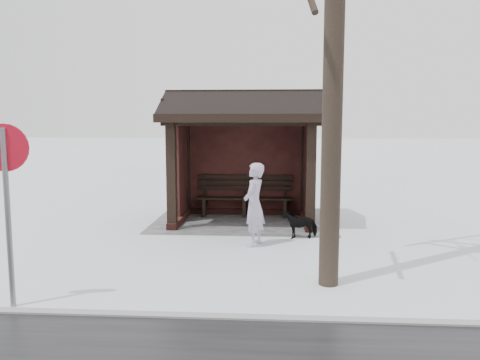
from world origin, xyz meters
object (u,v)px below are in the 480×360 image
dog (300,224)px  road_sign (6,176)px  pedestrian (254,205)px  bus_shelter (243,130)px

dog → road_sign: 5.65m
pedestrian → dog: size_ratio=2.38×
bus_shelter → dog: bearing=128.5°
pedestrian → road_sign: 4.44m
dog → pedestrian: bearing=-67.5°
pedestrian → road_sign: bearing=-24.1°
road_sign → dog: bearing=-141.2°
bus_shelter → road_sign: (2.63, 5.44, -0.48)m
pedestrian → bus_shelter: bearing=-152.5°
bus_shelter → road_sign: 6.06m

